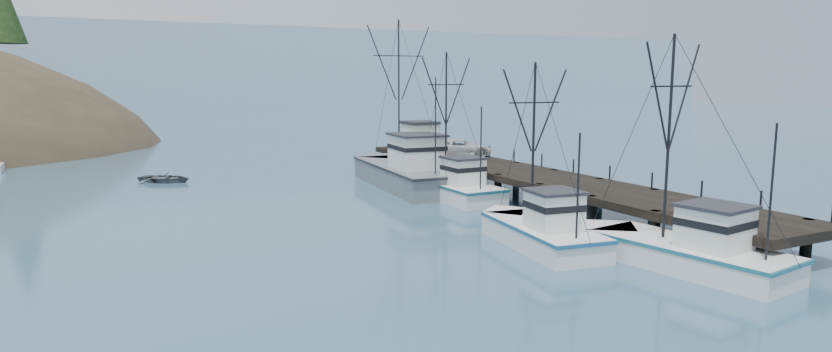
# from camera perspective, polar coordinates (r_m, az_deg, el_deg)

# --- Properties ---
(ground) EXTENTS (400.00, 400.00, 0.00)m
(ground) POSITION_cam_1_polar(r_m,az_deg,el_deg) (29.50, 6.08, -9.21)
(ground) COLOR #335872
(ground) RESTS_ON ground
(pier) EXTENTS (6.00, 44.00, 2.00)m
(pier) POSITION_cam_1_polar(r_m,az_deg,el_deg) (49.77, 9.71, 0.01)
(pier) COLOR black
(pier) RESTS_ON ground
(distant_ridge) EXTENTS (360.00, 40.00, 26.00)m
(distant_ridge) POSITION_cam_1_polar(r_m,az_deg,el_deg) (195.42, -19.33, 5.43)
(distant_ridge) COLOR #9EB2C6
(distant_ridge) RESTS_ON ground
(trawler_near) EXTENTS (5.09, 11.36, 11.43)m
(trawler_near) POSITION_cam_1_polar(r_m,az_deg,el_deg) (33.85, 22.32, -6.05)
(trawler_near) COLOR white
(trawler_near) RESTS_ON ground
(trawler_mid) EXTENTS (4.53, 10.21, 10.21)m
(trawler_mid) POSITION_cam_1_polar(r_m,az_deg,el_deg) (35.79, 10.79, -4.78)
(trawler_mid) COLOR white
(trawler_mid) RESTS_ON ground
(trawler_far) EXTENTS (3.69, 10.98, 11.31)m
(trawler_far) POSITION_cam_1_polar(r_m,az_deg,el_deg) (49.35, 3.21, -0.98)
(trawler_far) COLOR white
(trawler_far) RESTS_ON ground
(work_vessel) EXTENTS (6.37, 17.40, 14.26)m
(work_vessel) POSITION_cam_1_polar(r_m,az_deg,el_deg) (54.67, -0.87, 0.40)
(work_vessel) COLOR slate
(work_vessel) RESTS_ON ground
(pier_shed) EXTENTS (3.00, 3.20, 2.80)m
(pier_shed) POSITION_cam_1_polar(r_m,az_deg,el_deg) (64.89, 0.37, 3.63)
(pier_shed) COLOR silver
(pier_shed) RESTS_ON pier
(pickup_truck) EXTENTS (6.38, 4.13, 1.63)m
(pickup_truck) POSITION_cam_1_polar(r_m,az_deg,el_deg) (58.72, 3.87, 2.50)
(pickup_truck) COLOR silver
(pickup_truck) RESTS_ON pier
(motorboat) EXTENTS (5.77, 5.59, 0.98)m
(motorboat) POSITION_cam_1_polar(r_m,az_deg,el_deg) (61.14, -21.20, -0.48)
(motorboat) COLOR #4F5358
(motorboat) RESTS_ON ground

